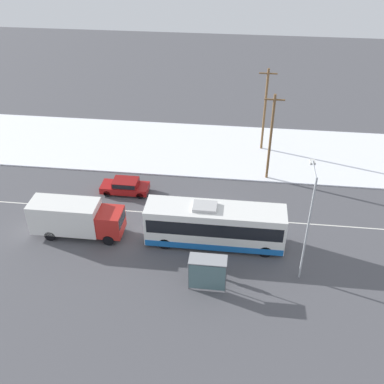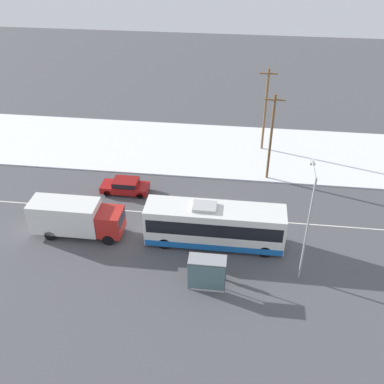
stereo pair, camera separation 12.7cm
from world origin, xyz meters
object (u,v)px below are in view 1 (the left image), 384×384
object	(u,v)px
streetlamp	(309,215)
city_bus	(215,225)
utility_pole_snowlot	(265,109)
utility_pole_roadside	(271,137)
box_truck	(75,217)
pedestrian_at_stop	(216,265)
bus_shelter	(207,270)
sedan_car	(125,186)

from	to	relation	value
streetlamp	city_bus	bearing A→B (deg)	157.69
streetlamp	utility_pole_snowlot	bearing A→B (deg)	97.76
city_bus	utility_pole_roadside	bearing A→B (deg)	67.35
box_truck	pedestrian_at_stop	distance (m)	12.04
city_bus	pedestrian_at_stop	distance (m)	3.84
bus_shelter	utility_pole_roadside	bearing A→B (deg)	73.79
box_truck	pedestrian_at_stop	size ratio (longest dim) A/B	4.17
streetlamp	utility_pole_snowlot	xyz separation A→B (m)	(-2.57, 18.83, -0.64)
pedestrian_at_stop	utility_pole_roadside	world-z (taller)	utility_pole_roadside
city_bus	utility_pole_roadside	distance (m)	11.43
sedan_car	utility_pole_roadside	bearing A→B (deg)	-162.52
city_bus	streetlamp	bearing A→B (deg)	-22.31
pedestrian_at_stop	box_truck	bearing A→B (deg)	162.82
sedan_car	pedestrian_at_stop	size ratio (longest dim) A/B	2.47
bus_shelter	city_bus	bearing A→B (deg)	88.56
streetlamp	sedan_car	bearing A→B (deg)	149.80
utility_pole_snowlot	bus_shelter	bearing A→B (deg)	-100.57
box_truck	pedestrian_at_stop	world-z (taller)	box_truck
streetlamp	utility_pole_snowlot	distance (m)	19.01
bus_shelter	utility_pole_roadside	xyz separation A→B (m)	(4.40, 15.12, 2.82)
box_truck	bus_shelter	size ratio (longest dim) A/B	2.80
city_bus	bus_shelter	bearing A→B (deg)	-91.44
sedan_car	utility_pole_roadside	xyz separation A→B (m)	(12.97, 4.08, 3.73)
city_bus	pedestrian_at_stop	bearing A→B (deg)	-84.20
box_truck	streetlamp	world-z (taller)	streetlamp
pedestrian_at_stop	bus_shelter	xyz separation A→B (m)	(-0.50, -1.12, 0.59)
city_bus	streetlamp	distance (m)	7.75
sedan_car	streetlamp	distance (m)	18.02
bus_shelter	utility_pole_snowlot	xyz separation A→B (m)	(3.94, 21.09, 2.96)
bus_shelter	streetlamp	distance (m)	7.77
city_bus	streetlamp	xyz separation A→B (m)	(6.38, -2.62, 3.53)
pedestrian_at_stop	bus_shelter	bearing A→B (deg)	-114.20
city_bus	pedestrian_at_stop	xyz separation A→B (m)	(0.38, -3.76, -0.67)
sedan_car	utility_pole_roadside	size ratio (longest dim) A/B	0.51
bus_shelter	box_truck	bearing A→B (deg)	156.96
box_truck	bus_shelter	xyz separation A→B (m)	(10.99, -4.67, 0.00)
pedestrian_at_stop	sedan_car	bearing A→B (deg)	132.46
utility_pole_snowlot	sedan_car	bearing A→B (deg)	-141.21
utility_pole_roadside	utility_pole_snowlot	xyz separation A→B (m)	(-0.46, 5.97, 0.14)
utility_pole_roadside	utility_pole_snowlot	world-z (taller)	utility_pole_snowlot
utility_pole_snowlot	box_truck	bearing A→B (deg)	-132.28
bus_shelter	pedestrian_at_stop	bearing A→B (deg)	65.80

